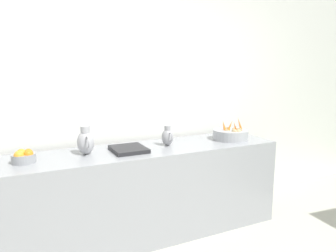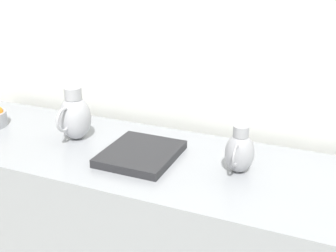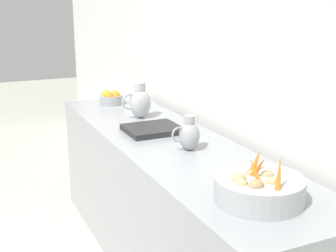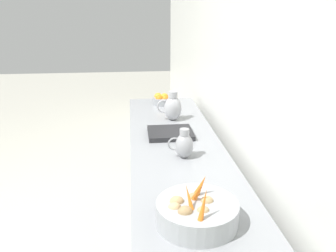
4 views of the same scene
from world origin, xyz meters
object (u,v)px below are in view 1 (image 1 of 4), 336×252
Objects in this scene: metal_pitcher_tall at (86,142)px; vegetable_colander at (231,134)px; metal_pitcher_short at (168,137)px; orange_bowl at (24,157)px.

vegetable_colander is at bearing 87.38° from metal_pitcher_tall.
metal_pitcher_tall is 1.27× the size of metal_pitcher_short.
orange_bowl is at bearing -88.80° from metal_pitcher_short.
vegetable_colander is 1.90× the size of metal_pitcher_short.
metal_pitcher_tall is at bearing -92.62° from vegetable_colander.
vegetable_colander reaches higher than orange_bowl.
metal_pitcher_tall is at bearing -91.44° from metal_pitcher_short.
metal_pitcher_short is at bearing 91.20° from orange_bowl.
orange_bowl is at bearing -90.63° from vegetable_colander.
metal_pitcher_tall is 0.80m from metal_pitcher_short.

